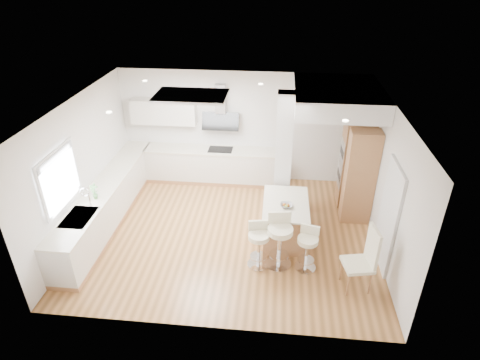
# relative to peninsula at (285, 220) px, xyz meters

# --- Properties ---
(ground) EXTENTS (6.00, 6.00, 0.00)m
(ground) POSITION_rel_peninsula_xyz_m (-1.14, 0.01, -0.42)
(ground) COLOR #AC743F
(ground) RESTS_ON ground
(ceiling) EXTENTS (6.00, 5.00, 0.02)m
(ceiling) POSITION_rel_peninsula_xyz_m (-1.14, 0.01, -0.42)
(ceiling) COLOR white
(ceiling) RESTS_ON ground
(wall_back) EXTENTS (6.00, 0.04, 2.80)m
(wall_back) POSITION_rel_peninsula_xyz_m (-1.14, 2.51, 0.98)
(wall_back) COLOR silver
(wall_back) RESTS_ON ground
(wall_left) EXTENTS (0.04, 5.00, 2.80)m
(wall_left) POSITION_rel_peninsula_xyz_m (-4.14, 0.01, 0.98)
(wall_left) COLOR silver
(wall_left) RESTS_ON ground
(wall_right) EXTENTS (0.04, 5.00, 2.80)m
(wall_right) POSITION_rel_peninsula_xyz_m (1.86, 0.01, 0.98)
(wall_right) COLOR silver
(wall_right) RESTS_ON ground
(skylight) EXTENTS (4.10, 2.10, 0.06)m
(skylight) POSITION_rel_peninsula_xyz_m (-1.93, 0.61, 2.35)
(skylight) COLOR silver
(skylight) RESTS_ON ground
(window_left) EXTENTS (0.06, 1.28, 1.07)m
(window_left) POSITION_rel_peninsula_xyz_m (-4.10, -0.89, 1.27)
(window_left) COLOR white
(window_left) RESTS_ON ground
(doorway_right) EXTENTS (0.05, 1.00, 2.10)m
(doorway_right) POSITION_rel_peninsula_xyz_m (1.83, -0.59, 0.58)
(doorway_right) COLOR #4C433B
(doorway_right) RESTS_ON ground
(counter_left) EXTENTS (0.63, 4.50, 1.35)m
(counter_left) POSITION_rel_peninsula_xyz_m (-3.84, 0.24, 0.04)
(counter_left) COLOR #AF794B
(counter_left) RESTS_ON ground
(counter_back) EXTENTS (3.62, 0.63, 2.50)m
(counter_back) POSITION_rel_peninsula_xyz_m (-2.06, 2.24, 0.28)
(counter_back) COLOR #AF794B
(counter_back) RESTS_ON ground
(pillar) EXTENTS (0.35, 0.35, 2.80)m
(pillar) POSITION_rel_peninsula_xyz_m (-0.09, 0.96, 0.98)
(pillar) COLOR silver
(pillar) RESTS_ON ground
(soffit) EXTENTS (1.78, 2.20, 0.40)m
(soffit) POSITION_rel_peninsula_xyz_m (0.96, 1.41, 2.18)
(soffit) COLOR white
(soffit) RESTS_ON ground
(oven_column) EXTENTS (0.63, 1.21, 2.10)m
(oven_column) POSITION_rel_peninsula_xyz_m (1.54, 1.24, 0.63)
(oven_column) COLOR #AF794B
(oven_column) RESTS_ON ground
(peninsula) EXTENTS (0.91, 1.37, 0.89)m
(peninsula) POSITION_rel_peninsula_xyz_m (0.00, 0.00, 0.00)
(peninsula) COLOR #AF794B
(peninsula) RESTS_ON ground
(bar_stool_a) EXTENTS (0.48, 0.48, 0.92)m
(bar_stool_a) POSITION_rel_peninsula_xyz_m (-0.49, -0.92, 0.10)
(bar_stool_a) COLOR white
(bar_stool_a) RESTS_ON ground
(bar_stool_b) EXTENTS (0.55, 0.55, 1.08)m
(bar_stool_b) POSITION_rel_peninsula_xyz_m (-0.10, -0.87, 0.19)
(bar_stool_b) COLOR white
(bar_stool_b) RESTS_ON ground
(bar_stool_c) EXTENTS (0.48, 0.48, 0.89)m
(bar_stool_c) POSITION_rel_peninsula_xyz_m (0.41, -0.92, 0.08)
(bar_stool_c) COLOR white
(bar_stool_c) RESTS_ON ground
(dining_chair) EXTENTS (0.56, 0.56, 1.23)m
(dining_chair) POSITION_rel_peninsula_xyz_m (1.35, -1.31, 0.24)
(dining_chair) COLOR beige
(dining_chair) RESTS_ON ground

